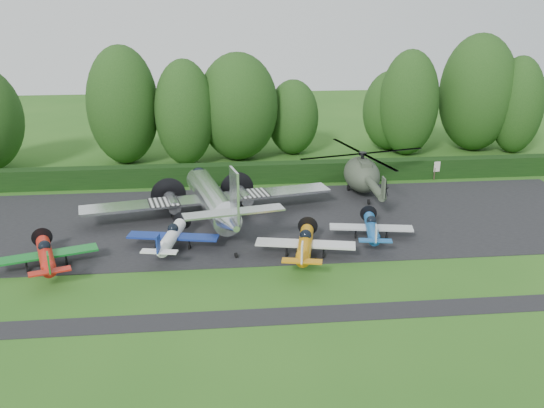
{
  "coord_description": "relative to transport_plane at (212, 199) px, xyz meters",
  "views": [
    {
      "loc": [
        1.39,
        -37.68,
        18.34
      ],
      "look_at": [
        5.99,
        7.17,
        2.5
      ],
      "focal_mm": 40.0,
      "sensor_mm": 36.0,
      "label": 1
    }
  ],
  "objects": [
    {
      "name": "tree_1",
      "position": [
        36.15,
        19.6,
        3.8
      ],
      "size": [
        5.99,
        5.99,
        11.47
      ],
      "color": "black",
      "rests_on": "ground"
    },
    {
      "name": "sign_board",
      "position": [
        24.4,
        10.04,
        -0.64
      ],
      "size": [
        3.38,
        0.13,
        1.9
      ],
      "rotation": [
        0.0,
        0.0,
        -0.26
      ],
      "color": "#3F3326",
      "rests_on": "ground"
    },
    {
      "name": "tree_5",
      "position": [
        3.24,
        19.97,
        4.14
      ],
      "size": [
        9.09,
        9.09,
        12.14
      ],
      "color": "black",
      "rests_on": "ground"
    },
    {
      "name": "helicopter",
      "position": [
        14.27,
        5.93,
        0.26
      ],
      "size": [
        12.62,
        14.77,
        4.06
      ],
      "rotation": [
        0.0,
        0.0,
        0.02
      ],
      "color": "#3A4535",
      "rests_on": "ground"
    },
    {
      "name": "tree_3",
      "position": [
        -9.44,
        19.57,
        4.6
      ],
      "size": [
        7.84,
        7.84,
        13.08
      ],
      "color": "black",
      "rests_on": "ground"
    },
    {
      "name": "transport_plane",
      "position": [
        0.0,
        0.0,
        0.0
      ],
      "size": [
        21.52,
        16.51,
        6.9
      ],
      "rotation": [
        0.0,
        0.0,
        -0.2
      ],
      "color": "silver",
      "rests_on": "ground"
    },
    {
      "name": "tree_6",
      "position": [
        21.77,
        22.69,
        2.85
      ],
      "size": [
        6.62,
        6.62,
        9.57
      ],
      "color": "black",
      "rests_on": "ground"
    },
    {
      "name": "light_plane_red",
      "position": [
        -11.53,
        -8.42,
        -0.8
      ],
      "size": [
        7.05,
        7.41,
        2.71
      ],
      "rotation": [
        0.0,
        0.0,
        -0.31
      ],
      "color": "red",
      "rests_on": "ground"
    },
    {
      "name": "ground",
      "position": [
        -1.26,
        -10.46,
        -1.92
      ],
      "size": [
        160.0,
        160.0,
        0.0
      ],
      "primitive_type": "plane",
      "color": "#255818",
      "rests_on": "ground"
    },
    {
      "name": "tree_7",
      "position": [
        -2.68,
        18.24,
        3.89
      ],
      "size": [
        6.56,
        6.56,
        11.66
      ],
      "color": "black",
      "rests_on": "ground"
    },
    {
      "name": "tree_9",
      "position": [
        31.9,
        21.42,
        5.02
      ],
      "size": [
        9.01,
        9.01,
        13.91
      ],
      "color": "black",
      "rests_on": "ground"
    },
    {
      "name": "apron",
      "position": [
        -1.26,
        -0.46,
        -1.92
      ],
      "size": [
        70.0,
        18.0,
        0.01
      ],
      "primitive_type": "cube",
      "color": "black",
      "rests_on": "ground"
    },
    {
      "name": "tree_0",
      "position": [
        9.76,
        21.71,
        2.47
      ],
      "size": [
        6.03,
        6.03,
        8.81
      ],
      "color": "black",
      "rests_on": "ground"
    },
    {
      "name": "light_plane_blue",
      "position": [
        12.29,
        -5.46,
        -0.89
      ],
      "size": [
        6.47,
        6.8,
        2.49
      ],
      "rotation": [
        0.0,
        0.0,
        0.17
      ],
      "color": "#1A569C",
      "rests_on": "ground"
    },
    {
      "name": "taxiway_verge",
      "position": [
        -1.26,
        -16.46,
        -1.92
      ],
      "size": [
        70.0,
        2.0,
        0.0
      ],
      "primitive_type": "cube",
      "color": "black",
      "rests_on": "ground"
    },
    {
      "name": "hedgerow",
      "position": [
        -1.26,
        10.54,
        -1.92
      ],
      "size": [
        90.0,
        1.6,
        2.0
      ],
      "primitive_type": "cube",
      "color": "black",
      "rests_on": "ground"
    },
    {
      "name": "tree_10",
      "position": [
        23.12,
        20.04,
        4.2
      ],
      "size": [
        6.85,
        6.85,
        12.27
      ],
      "color": "black",
      "rests_on": "ground"
    },
    {
      "name": "light_plane_orange",
      "position": [
        6.59,
        -8.42,
        -0.76
      ],
      "size": [
        7.24,
        7.62,
        2.78
      ],
      "rotation": [
        0.0,
        0.0,
        0.21
      ],
      "color": "#CB800B",
      "rests_on": "ground"
    },
    {
      "name": "light_plane_white",
      "position": [
        -3.08,
        -5.86,
        -0.82
      ],
      "size": [
        6.87,
        7.22,
        2.64
      ],
      "rotation": [
        0.0,
        0.0,
        0.2
      ],
      "color": "white",
      "rests_on": "ground"
    }
  ]
}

